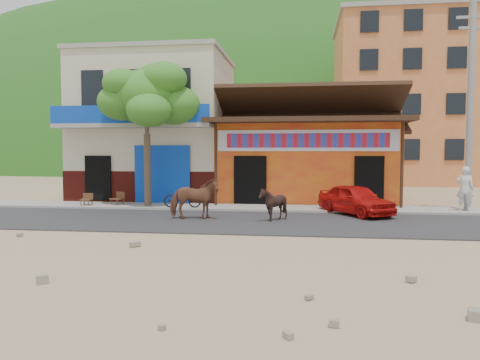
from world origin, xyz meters
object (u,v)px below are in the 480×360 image
Objects in this scene: scooter at (182,198)px; cafe_chair_right at (86,194)px; red_car at (355,199)px; cafe_chair_left at (117,193)px; cow_dark at (273,204)px; pedestrian at (465,189)px; cow_tan at (194,199)px; utility_pole at (470,106)px; tree at (147,134)px.

scooter is 4.26m from cafe_chair_right.
red_car reaches higher than scooter.
cow_dark is at bearing -1.60° from cafe_chair_left.
cow_tan is at bearing 37.12° from pedestrian.
cafe_chair_right is at bearing 142.13° from red_car.
cafe_chair_right is (-8.09, 2.91, -0.03)m from cow_dark.
utility_pole is 2.40× the size of red_car.
cafe_chair_left reaches higher than cafe_chair_right.
red_car is 4.35m from pedestrian.
cow_tan is at bearing -160.85° from scooter.
cafe_chair_right is at bearing -118.34° from cow_dark.
red_car reaches higher than cafe_chair_left.
cafe_chair_left is (-6.86, 3.23, 0.01)m from cow_dark.
cow_tan is 0.51× the size of red_car.
cow_tan reaches higher than scooter.
pedestrian is (7.14, 3.01, 0.35)m from cow_dark.
tree is 12.84m from utility_pole.
pedestrian is at bearing -18.57° from red_car.
utility_pole is 8.64× the size of cafe_chair_right.
red_car is 9.88m from cafe_chair_left.
scooter is (-3.83, 2.60, -0.10)m from cow_dark.
cafe_chair_right is (-2.63, -0.19, -2.54)m from tree.
scooter is at bearing 12.16° from cow_tan.
cow_dark is 0.68× the size of pedestrian.
cafe_chair_left is at bearing 139.63° from red_car.
red_car is (-4.40, -1.36, -3.51)m from utility_pole.
tree is 6.48× the size of cafe_chair_right.
cafe_chair_left is 1.27m from cafe_chair_right.
utility_pole is at bearing -104.66° from pedestrian.
red_car reaches higher than cafe_chair_right.
cafe_chair_left is at bearing 19.36° from pedestrian.
scooter is at bearing -176.42° from utility_pole.
cafe_chair_left is (-14.20, -0.06, -3.50)m from utility_pole.
cow_dark is at bearing 43.13° from pedestrian.
cafe_chair_right is (-15.43, -0.39, -3.54)m from utility_pole.
cow_tan is 6.08m from cafe_chair_right.
cow_dark is at bearing -29.59° from tree.
cafe_chair_left is at bearing 74.31° from scooter.
pedestrian is 14.01m from cafe_chair_left.
tree reaches higher than cafe_chair_left.
pedestrian is 1.69× the size of cafe_chair_left.
scooter is at bearing 11.79° from cafe_chair_left.
cow_dark is 8.59m from cafe_chair_right.
cow_tan reaches higher than cow_dark.
cow_tan reaches higher than cafe_chair_right.
cafe_chair_right is (-15.23, -0.10, -0.39)m from pedestrian.
pedestrian reaches higher than cow_tan.
red_car is (8.40, -1.16, -2.51)m from tree.
utility_pole is at bearing -90.24° from scooter.
tree is 6.76m from cow_dark.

